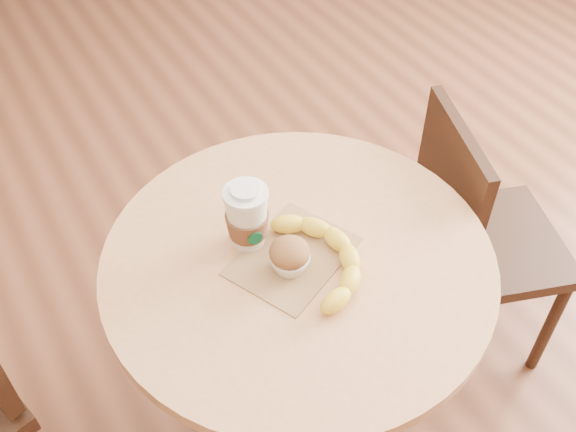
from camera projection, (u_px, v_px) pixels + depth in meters
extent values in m
plane|color=brown|center=(271.00, 431.00, 1.87)|extent=(7.00, 7.00, 0.00)
cylinder|color=black|center=(295.00, 431.00, 1.86)|extent=(0.44, 0.44, 0.02)
cylinder|color=black|center=(297.00, 360.00, 1.60)|extent=(0.07, 0.07, 0.72)
cylinder|color=tan|center=(298.00, 262.00, 1.34)|extent=(0.78, 0.78, 0.03)
cube|color=black|center=(492.00, 244.00, 1.81)|extent=(0.46, 0.46, 0.04)
cylinder|color=black|center=(550.00, 325.00, 1.87)|extent=(0.03, 0.03, 0.41)
cylinder|color=black|center=(504.00, 244.00, 2.08)|extent=(0.03, 0.03, 0.41)
cylinder|color=black|center=(445.00, 344.00, 1.83)|extent=(0.03, 0.03, 0.41)
cylinder|color=black|center=(409.00, 259.00, 2.04)|extent=(0.03, 0.03, 0.41)
cube|color=black|center=(449.00, 192.00, 1.63)|extent=(0.14, 0.33, 0.38)
cube|color=#967148|center=(293.00, 256.00, 1.33)|extent=(0.29, 0.26, 0.00)
cylinder|color=silver|center=(245.00, 194.00, 1.26)|extent=(0.09, 0.09, 0.01)
cylinder|color=silver|center=(245.00, 190.00, 1.26)|extent=(0.06, 0.06, 0.01)
cylinder|color=#08512D|center=(255.00, 239.00, 1.29)|extent=(0.03, 0.01, 0.03)
ellipsoid|color=brown|center=(290.00, 252.00, 1.27)|extent=(0.08, 0.08, 0.05)
ellipsoid|color=beige|center=(290.00, 247.00, 1.26)|extent=(0.03, 0.03, 0.02)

